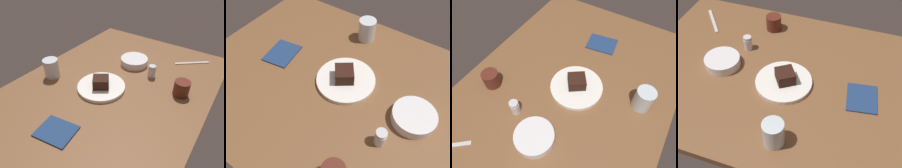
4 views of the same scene
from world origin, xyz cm
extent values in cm
cube|color=brown|center=(0.00, 0.00, 1.50)|extent=(120.00, 84.00, 3.00)
cylinder|color=white|center=(2.45, -3.38, 3.81)|extent=(22.00, 22.00, 1.61)
cube|color=black|center=(2.99, -3.05, 6.96)|extent=(9.63, 9.73, 4.69)
cylinder|color=silver|center=(-19.34, 11.53, 5.51)|extent=(3.67, 3.67, 5.02)
cylinder|color=silver|center=(-19.34, 11.53, 8.62)|extent=(3.49, 3.49, 1.20)
cylinder|color=silver|center=(8.39, -29.27, 7.71)|extent=(7.26, 7.26, 9.41)
cylinder|color=silver|center=(-24.84, -1.54, 4.90)|extent=(14.42, 14.42, 3.79)
cube|color=navy|center=(32.50, -1.24, 3.30)|extent=(13.06, 15.23, 0.60)
camera|label=1|loc=(62.23, 43.93, 62.01)|focal=33.21mm
camera|label=2|loc=(-26.24, 44.57, 69.80)|focal=37.12mm
camera|label=3|loc=(-43.10, -24.79, 74.95)|focal=33.08mm
camera|label=4|loc=(31.77, -80.27, 89.32)|focal=49.25mm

